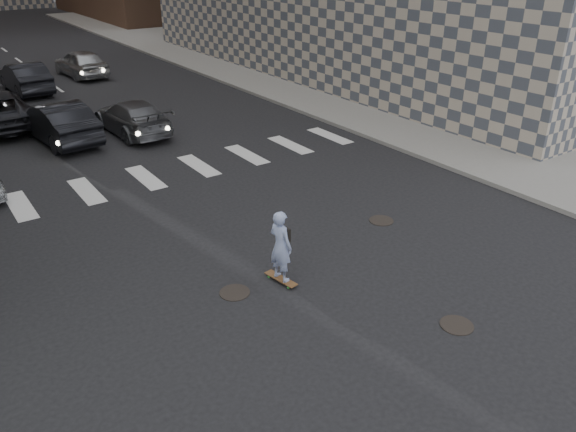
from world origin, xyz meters
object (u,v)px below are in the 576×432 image
traffic_car_b (132,117)px  traffic_car_d (81,63)px  traffic_car_a (59,122)px  traffic_car_e (25,78)px  skateboarder (281,246)px

traffic_car_b → traffic_car_d: size_ratio=1.01×
traffic_car_b → traffic_car_a: bearing=-14.8°
traffic_car_e → traffic_car_a: bearing=82.4°
skateboarder → traffic_car_a: skateboarder is taller
traffic_car_b → traffic_car_e: (-2.05, 10.00, 0.11)m
skateboarder → traffic_car_a: 13.68m
skateboarder → traffic_car_e: size_ratio=0.38×
traffic_car_d → traffic_car_e: 4.29m
traffic_car_a → skateboarder: bearing=89.6°
skateboarder → traffic_car_b: (1.37, 13.02, -0.28)m
traffic_car_a → traffic_car_d: traffic_car_a is taller
traffic_car_a → traffic_car_b: size_ratio=1.03×
traffic_car_a → traffic_car_b: traffic_car_a is taller
skateboarder → traffic_car_d: bearing=73.7°
traffic_car_a → traffic_car_d: 12.53m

